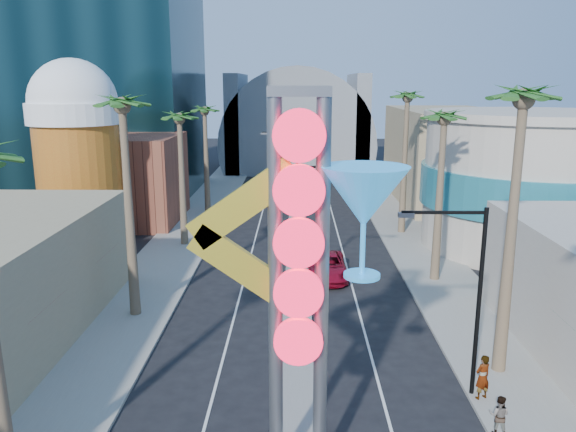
{
  "coord_description": "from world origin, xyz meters",
  "views": [
    {
      "loc": [
        -0.07,
        -13.0,
        12.6
      ],
      "look_at": [
        -0.58,
        20.11,
        4.78
      ],
      "focal_mm": 35.0,
      "sensor_mm": 36.0,
      "label": 1
    }
  ],
  "objects_px": {
    "red_pickup": "(327,266)",
    "pedestrian_a": "(483,377)",
    "pedestrian_b": "(499,415)",
    "neon_sign": "(326,266)"
  },
  "relations": [
    {
      "from": "pedestrian_a",
      "to": "pedestrian_b",
      "type": "bearing_deg",
      "value": 61.76
    },
    {
      "from": "red_pickup",
      "to": "pedestrian_a",
      "type": "relative_size",
      "value": 2.95
    },
    {
      "from": "red_pickup",
      "to": "pedestrian_b",
      "type": "relative_size",
      "value": 3.67
    },
    {
      "from": "neon_sign",
      "to": "red_pickup",
      "type": "distance_m",
      "value": 20.72
    },
    {
      "from": "pedestrian_a",
      "to": "neon_sign",
      "type": "bearing_deg",
      "value": 10.38
    },
    {
      "from": "neon_sign",
      "to": "pedestrian_b",
      "type": "height_order",
      "value": "neon_sign"
    },
    {
      "from": "neon_sign",
      "to": "pedestrian_b",
      "type": "distance_m",
      "value": 9.38
    },
    {
      "from": "neon_sign",
      "to": "pedestrian_a",
      "type": "relative_size",
      "value": 6.62
    },
    {
      "from": "pedestrian_a",
      "to": "pedestrian_b",
      "type": "relative_size",
      "value": 1.24
    },
    {
      "from": "red_pickup",
      "to": "pedestrian_a",
      "type": "distance_m",
      "value": 15.97
    }
  ]
}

